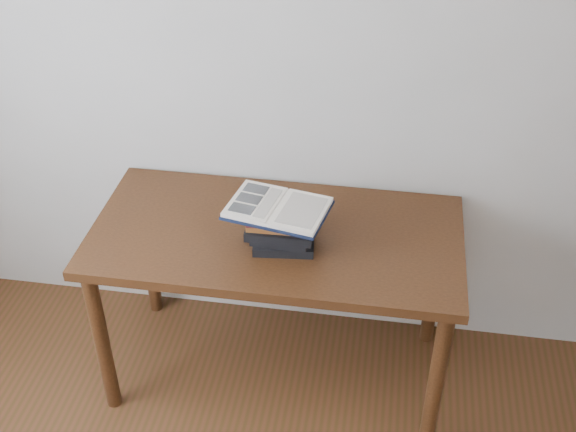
# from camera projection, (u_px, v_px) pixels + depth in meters

# --- Properties ---
(room_shell) EXTENTS (3.54, 3.54, 2.62)m
(room_shell) POSITION_uv_depth(u_px,v_px,m) (58.00, 305.00, 1.12)
(room_shell) COLOR silver
(room_shell) RESTS_ON ground
(desk) EXTENTS (1.40, 0.70, 0.75)m
(desk) POSITION_uv_depth(u_px,v_px,m) (276.00, 252.00, 2.78)
(desk) COLOR #4A2812
(desk) RESTS_ON ground
(book_stack) EXTENTS (0.25, 0.18, 0.16)m
(book_stack) POSITION_uv_depth(u_px,v_px,m) (282.00, 227.00, 2.61)
(book_stack) COLOR black
(book_stack) RESTS_ON desk
(open_book) EXTENTS (0.39, 0.30, 0.03)m
(open_book) POSITION_uv_depth(u_px,v_px,m) (278.00, 208.00, 2.55)
(open_book) COLOR black
(open_book) RESTS_ON book_stack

